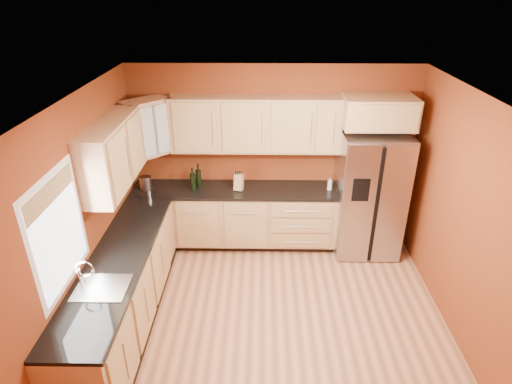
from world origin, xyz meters
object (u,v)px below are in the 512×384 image
wine_bottle_a (198,176)px  knife_block (239,182)px  canister_left (147,183)px  soap_dispenser (330,184)px  refrigerator (369,194)px

wine_bottle_a → knife_block: size_ratio=1.49×
knife_block → canister_left: bearing=-163.9°
soap_dispenser → wine_bottle_a: bearing=177.9°
refrigerator → soap_dispenser: refrigerator is taller
knife_block → soap_dispenser: knife_block is taller
refrigerator → canister_left: bearing=179.9°
refrigerator → soap_dispenser: 0.57m
wine_bottle_a → canister_left: bearing=-170.6°
refrigerator → canister_left: (-3.12, 0.00, 0.14)m
refrigerator → wine_bottle_a: bearing=177.1°
canister_left → knife_block: 1.29m
soap_dispenser → knife_block: bearing=-179.5°
knife_block → refrigerator: bearing=12.9°
refrigerator → wine_bottle_a: (-2.40, 0.12, 0.21)m
refrigerator → knife_block: refrigerator is taller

